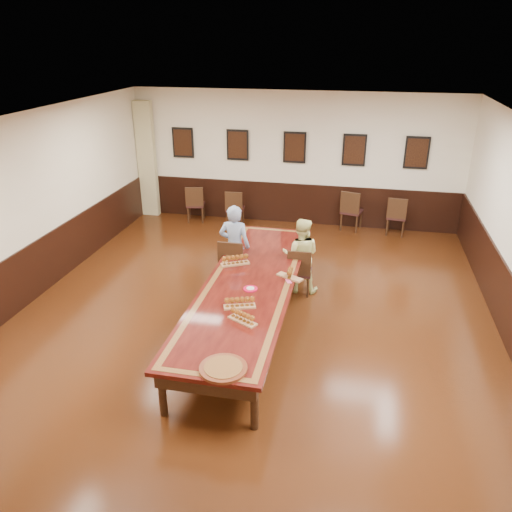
% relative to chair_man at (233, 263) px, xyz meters
% --- Properties ---
extents(floor, '(8.00, 10.00, 0.02)m').
position_rel_chair_man_xyz_m(floor, '(0.57, -1.20, -0.51)').
color(floor, black).
rests_on(floor, ground).
extents(ceiling, '(8.00, 10.00, 0.02)m').
position_rel_chair_man_xyz_m(ceiling, '(0.57, -1.20, 2.71)').
color(ceiling, white).
rests_on(ceiling, floor).
extents(wall_back, '(8.00, 0.02, 3.20)m').
position_rel_chair_man_xyz_m(wall_back, '(0.57, 3.81, 1.10)').
color(wall_back, '#F0E6C9').
rests_on(wall_back, floor).
extents(wall_left, '(0.02, 10.00, 3.20)m').
position_rel_chair_man_xyz_m(wall_left, '(-3.44, -1.20, 1.10)').
color(wall_left, '#F0E6C9').
rests_on(wall_left, floor).
extents(chair_man, '(0.47, 0.51, 0.99)m').
position_rel_chair_man_xyz_m(chair_man, '(0.00, 0.00, 0.00)').
color(chair_man, black).
rests_on(chair_man, floor).
extents(chair_woman, '(0.43, 0.47, 0.90)m').
position_rel_chair_man_xyz_m(chair_woman, '(1.23, 0.05, -0.05)').
color(chair_woman, black).
rests_on(chair_woman, floor).
extents(spare_chair_a, '(0.53, 0.56, 0.93)m').
position_rel_chair_man_xyz_m(spare_chair_a, '(-1.85, 3.36, -0.03)').
color(spare_chair_a, black).
rests_on(spare_chair_a, floor).
extents(spare_chair_b, '(0.46, 0.50, 0.90)m').
position_rel_chair_man_xyz_m(spare_chair_b, '(-0.80, 3.28, -0.04)').
color(spare_chair_b, black).
rests_on(spare_chair_b, floor).
extents(spare_chair_c, '(0.57, 0.60, 0.99)m').
position_rel_chair_man_xyz_m(spare_chair_c, '(2.03, 3.56, -0.00)').
color(spare_chair_c, black).
rests_on(spare_chair_c, floor).
extents(spare_chair_d, '(0.49, 0.53, 0.93)m').
position_rel_chair_man_xyz_m(spare_chair_d, '(3.08, 3.46, -0.03)').
color(spare_chair_d, black).
rests_on(spare_chair_d, floor).
extents(person_man, '(0.58, 0.38, 1.58)m').
position_rel_chair_man_xyz_m(person_man, '(0.00, 0.11, 0.30)').
color(person_man, '#456BAC').
rests_on(person_man, floor).
extents(person_woman, '(0.71, 0.56, 1.40)m').
position_rel_chair_man_xyz_m(person_woman, '(1.22, 0.15, 0.21)').
color(person_woman, '#E8E691').
rests_on(person_woman, floor).
extents(pink_phone, '(0.13, 0.16, 0.01)m').
position_rel_chair_man_xyz_m(pink_phone, '(1.17, -1.03, 0.26)').
color(pink_phone, '#F2508A').
rests_on(pink_phone, conference_table).
extents(curtain, '(0.45, 0.18, 2.90)m').
position_rel_chair_man_xyz_m(curtain, '(-3.18, 3.62, 0.95)').
color(curtain, tan).
rests_on(curtain, floor).
extents(wainscoting, '(8.00, 10.00, 1.00)m').
position_rel_chair_man_xyz_m(wainscoting, '(0.57, -1.20, 0.00)').
color(wainscoting, black).
rests_on(wainscoting, floor).
extents(conference_table, '(1.40, 5.00, 0.76)m').
position_rel_chair_man_xyz_m(conference_table, '(0.57, -1.20, 0.12)').
color(conference_table, '#320A08').
rests_on(conference_table, floor).
extents(posters, '(6.14, 0.04, 0.74)m').
position_rel_chair_man_xyz_m(posters, '(0.57, 3.74, 1.40)').
color(posters, black).
rests_on(posters, wall_back).
extents(flight_a, '(0.50, 0.37, 0.18)m').
position_rel_chair_man_xyz_m(flight_a, '(0.19, -0.59, 0.34)').
color(flight_a, '#9B6B41').
rests_on(flight_a, conference_table).
extents(flight_b, '(0.46, 0.33, 0.17)m').
position_rel_chair_man_xyz_m(flight_b, '(1.17, -0.90, 0.33)').
color(flight_b, '#9B6B41').
rests_on(flight_b, conference_table).
extents(flight_c, '(0.48, 0.28, 0.17)m').
position_rel_chair_man_xyz_m(flight_c, '(0.61, -1.99, 0.33)').
color(flight_c, '#9B6B41').
rests_on(flight_c, conference_table).
extents(flight_d, '(0.45, 0.33, 0.16)m').
position_rel_chair_man_xyz_m(flight_d, '(0.74, -2.37, 0.33)').
color(flight_d, '#9B6B41').
rests_on(flight_d, conference_table).
extents(red_plate_grp, '(0.22, 0.22, 0.03)m').
position_rel_chair_man_xyz_m(red_plate_grp, '(0.64, -1.42, 0.27)').
color(red_plate_grp, red).
rests_on(red_plate_grp, conference_table).
extents(carved_platter, '(0.66, 0.66, 0.05)m').
position_rel_chair_man_xyz_m(carved_platter, '(0.76, -3.46, 0.28)').
color(carved_platter, '#522010').
rests_on(carved_platter, conference_table).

